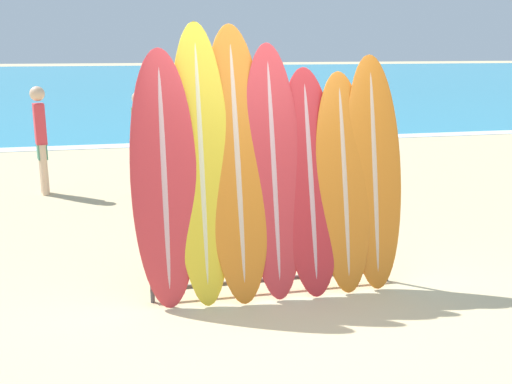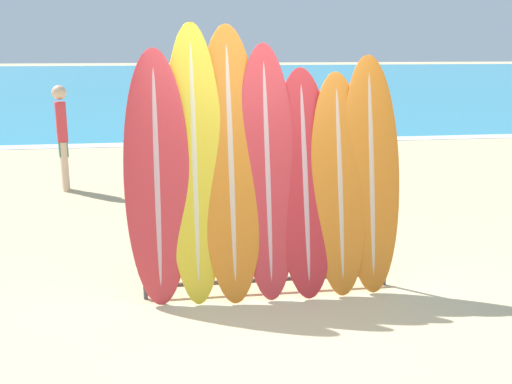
{
  "view_description": "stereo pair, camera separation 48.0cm",
  "coord_description": "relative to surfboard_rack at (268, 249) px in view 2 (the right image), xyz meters",
  "views": [
    {
      "loc": [
        -1.33,
        -4.84,
        2.29
      ],
      "look_at": [
        0.03,
        1.14,
        0.79
      ],
      "focal_mm": 42.0,
      "sensor_mm": 36.0,
      "label": 1
    },
    {
      "loc": [
        -0.86,
        -4.92,
        2.29
      ],
      "look_at": [
        0.03,
        1.14,
        0.79
      ],
      "focal_mm": 42.0,
      "sensor_mm": 36.0,
      "label": 2
    }
  ],
  "objects": [
    {
      "name": "ocean_water",
      "position": [
        -0.03,
        38.35,
        -0.42
      ],
      "size": [
        120.0,
        60.0,
        0.01
      ],
      "color": "teal",
      "rests_on": "ground_plane"
    },
    {
      "name": "surfboard_slot_3",
      "position": [
        -0.0,
        0.07,
        0.74
      ],
      "size": [
        0.55,
        0.66,
        2.33
      ],
      "color": "red",
      "rests_on": "ground_plane"
    },
    {
      "name": "surfboard_slot_6",
      "position": [
        0.99,
        0.04,
        0.68
      ],
      "size": [
        0.56,
        0.52,
        2.22
      ],
      "color": "orange",
      "rests_on": "ground_plane"
    },
    {
      "name": "surfboard_slot_4",
      "position": [
        0.35,
        0.05,
        0.63
      ],
      "size": [
        0.57,
        0.65,
        2.11
      ],
      "color": "red",
      "rests_on": "ground_plane"
    },
    {
      "name": "surfboard_slot_5",
      "position": [
        0.67,
        0.03,
        0.61
      ],
      "size": [
        0.55,
        0.58,
        2.07
      ],
      "color": "orange",
      "rests_on": "ground_plane"
    },
    {
      "name": "person_mid_beach",
      "position": [
        -0.48,
        2.94,
        0.5
      ],
      "size": [
        0.29,
        0.27,
        1.69
      ],
      "rotation": [
        0.0,
        0.0,
        3.75
      ],
      "color": "#A87A5B",
      "rests_on": "ground_plane"
    },
    {
      "name": "person_near_water",
      "position": [
        -2.57,
        4.57,
        0.5
      ],
      "size": [
        0.23,
        0.28,
        1.69
      ],
      "rotation": [
        0.0,
        0.0,
        4.94
      ],
      "color": "beige",
      "rests_on": "ground_plane"
    },
    {
      "name": "surfboard_slot_2",
      "position": [
        -0.34,
        0.1,
        0.83
      ],
      "size": [
        0.6,
        0.79,
        2.5
      ],
      "color": "orange",
      "rests_on": "ground_plane"
    },
    {
      "name": "surfboard_rack",
      "position": [
        0.0,
        0.0,
        0.0
      ],
      "size": [
        2.35,
        0.04,
        0.77
      ],
      "color": "#47474C",
      "rests_on": "ground_plane"
    },
    {
      "name": "surfboard_slot_1",
      "position": [
        -0.67,
        0.09,
        0.83
      ],
      "size": [
        0.54,
        0.67,
        2.51
      ],
      "color": "yellow",
      "rests_on": "ground_plane"
    },
    {
      "name": "ground_plane",
      "position": [
        -0.03,
        -0.34,
        -0.43
      ],
      "size": [
        160.0,
        160.0,
        0.0
      ],
      "primitive_type": "plane",
      "color": "#CCB789"
    },
    {
      "name": "person_far_left",
      "position": [
        -1.06,
        4.18,
        0.46
      ],
      "size": [
        0.26,
        0.28,
        1.62
      ],
      "rotation": [
        0.0,
        0.0,
        5.31
      ],
      "color": "tan",
      "rests_on": "ground_plane"
    },
    {
      "name": "surfboard_slot_0",
      "position": [
        -1.01,
        0.04,
        0.72
      ],
      "size": [
        0.59,
        0.5,
        2.28
      ],
      "color": "red",
      "rests_on": "ground_plane"
    }
  ]
}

